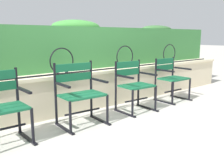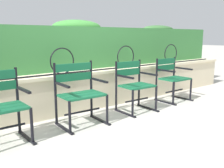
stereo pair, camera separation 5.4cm
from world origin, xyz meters
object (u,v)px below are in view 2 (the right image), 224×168
object	(u,v)px
park_chair_leftmost	(0,105)
park_chair_centre_right	(134,84)
park_chair_centre_left	(79,92)
park_chair_rightmost	(172,77)

from	to	relation	value
park_chair_leftmost	park_chair_centre_right	world-z (taller)	park_chair_leftmost
park_chair_leftmost	park_chair_centre_left	bearing A→B (deg)	-0.40
park_chair_leftmost	park_chair_centre_right	distance (m)	2.15
park_chair_centre_right	park_chair_centre_left	bearing A→B (deg)	179.87
park_chair_centre_right	park_chair_rightmost	bearing A→B (deg)	3.20
park_chair_centre_left	park_chair_centre_right	size ratio (longest dim) A/B	1.05
park_chair_leftmost	park_chair_rightmost	bearing A→B (deg)	0.89
park_chair_leftmost	park_chair_centre_right	size ratio (longest dim) A/B	1.03
park_chair_leftmost	park_chair_centre_left	xyz separation A→B (m)	(1.08, -0.01, 0.01)
park_chair_rightmost	park_chair_centre_left	bearing A→B (deg)	-178.47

